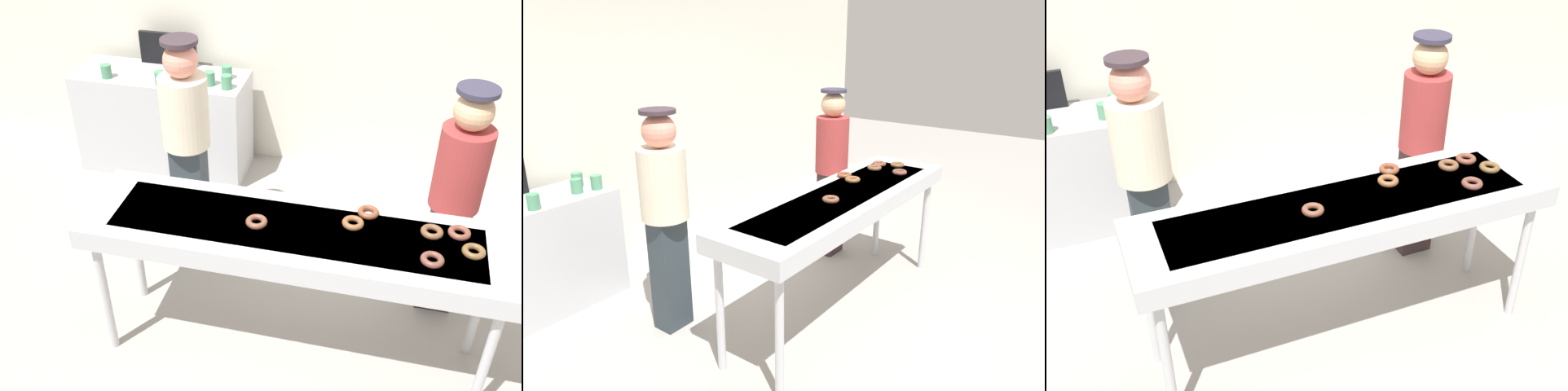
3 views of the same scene
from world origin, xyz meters
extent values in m
plane|color=#9E9993|center=(0.00, 0.00, 0.00)|extent=(16.00, 16.00, 0.00)
cube|color=silver|center=(0.00, 2.40, 1.55)|extent=(8.00, 0.12, 3.10)
cube|color=#B7BABF|center=(0.00, 0.00, 0.94)|extent=(2.44, 0.65, 0.13)
cube|color=slate|center=(0.00, 0.00, 0.96)|extent=(2.08, 0.45, 0.08)
cylinder|color=#B7BABF|center=(-1.12, -0.24, 0.44)|extent=(0.06, 0.06, 0.87)
cylinder|color=#B7BABF|center=(1.12, -0.24, 0.44)|extent=(0.06, 0.06, 0.87)
cylinder|color=#B7BABF|center=(-1.12, 0.24, 0.44)|extent=(0.06, 0.06, 0.87)
cylinder|color=#B7BABF|center=(1.12, 0.24, 0.44)|extent=(0.06, 0.06, 0.87)
torus|color=brown|center=(0.89, 0.15, 1.02)|extent=(0.15, 0.15, 0.03)
torus|color=brown|center=(-0.21, -0.02, 1.02)|extent=(0.15, 0.15, 0.03)
torus|color=brown|center=(0.96, 0.00, 1.02)|extent=(0.16, 0.16, 0.03)
torus|color=brown|center=(0.32, 0.09, 1.02)|extent=(0.17, 0.17, 0.03)
torus|color=brown|center=(0.39, 0.22, 1.02)|extent=(0.13, 0.13, 0.03)
torus|color=brown|center=(0.75, -0.12, 1.02)|extent=(0.13, 0.13, 0.03)
torus|color=brown|center=(0.75, 0.12, 1.02)|extent=(0.17, 0.17, 0.03)
cube|color=#2A343A|center=(-0.96, 0.91, 0.45)|extent=(0.24, 0.18, 0.89)
cylinder|color=beige|center=(-0.96, 0.91, 1.15)|extent=(0.34, 0.34, 0.52)
sphere|color=#E08A75|center=(-0.96, 0.91, 1.53)|extent=(0.24, 0.24, 0.24)
cylinder|color=#352930|center=(-0.96, 0.91, 1.66)|extent=(0.25, 0.25, 0.03)
cube|color=#362828|center=(0.90, 0.65, 0.43)|extent=(0.24, 0.18, 0.85)
cylinder|color=#993333|center=(0.90, 0.65, 1.12)|extent=(0.32, 0.32, 0.54)
sphere|color=tan|center=(0.90, 0.65, 1.51)|extent=(0.23, 0.23, 0.23)
cylinder|color=#2F2B3F|center=(0.90, 0.65, 1.64)|extent=(0.24, 0.24, 0.03)
cube|color=#B7BABF|center=(-1.57, 1.95, 0.46)|extent=(1.53, 0.57, 0.93)
cylinder|color=#4C8C66|center=(-0.93, 1.80, 0.99)|extent=(0.09, 0.09, 0.12)
cylinder|color=#4C8C66|center=(-1.99, 1.77, 0.99)|extent=(0.09, 0.09, 0.12)
cylinder|color=#4C8C66|center=(-1.08, 1.84, 0.99)|extent=(0.09, 0.09, 0.12)
cylinder|color=#4C8C66|center=(-0.98, 2.00, 0.99)|extent=(0.09, 0.09, 0.12)
cylinder|color=#4C8C66|center=(-1.49, 1.74, 0.99)|extent=(0.09, 0.09, 0.12)
cube|color=black|center=(-1.57, 2.18, 1.07)|extent=(0.52, 0.04, 0.29)
camera|label=1|loc=(0.44, -2.62, 3.08)|focal=41.46mm
camera|label=2|loc=(-3.17, -1.81, 2.22)|focal=34.69mm
camera|label=3|loc=(-1.34, -2.63, 2.87)|focal=43.14mm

